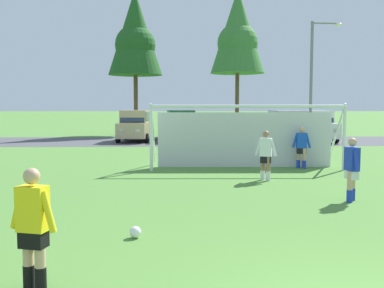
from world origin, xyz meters
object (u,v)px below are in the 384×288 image
at_px(soccer_ball, 135,232).
at_px(street_lamp, 314,82).
at_px(player_midfield_center, 352,170).
at_px(parked_car_slot_center_right, 314,125).
at_px(parked_car_slot_far_left, 136,125).
at_px(parked_car_slot_center_left, 222,128).
at_px(player_striker_near, 266,156).
at_px(player_defender_far, 301,147).
at_px(parked_car_slot_left, 181,125).
at_px(referee, 33,229).
at_px(parked_car_slot_center, 286,126).
at_px(soccer_goal, 245,135).

relative_size(soccer_ball, street_lamp, 0.03).
relative_size(player_midfield_center, parked_car_slot_center_right, 0.35).
height_order(parked_car_slot_far_left, parked_car_slot_center_left, parked_car_slot_far_left).
distance_m(player_striker_near, player_defender_far, 3.42).
distance_m(soccer_ball, parked_car_slot_far_left, 23.11).
relative_size(parked_car_slot_far_left, parked_car_slot_center_right, 1.00).
bearing_deg(parked_car_slot_left, soccer_ball, -92.53).
bearing_deg(parked_car_slot_far_left, player_defender_far, -60.72).
relative_size(parked_car_slot_left, parked_car_slot_center_left, 1.11).
xyz_separation_m(referee, parked_car_slot_far_left, (-1.01, 25.29, 0.29)).
height_order(referee, parked_car_slot_far_left, parked_car_slot_far_left).
bearing_deg(parked_car_slot_center, player_striker_near, -106.04).
xyz_separation_m(parked_car_slot_left, street_lamp, (8.09, -4.29, 2.79)).
bearing_deg(soccer_goal, soccer_ball, -110.35).
bearing_deg(parked_car_slot_far_left, referee, -87.72).
height_order(soccer_ball, parked_car_slot_left, parked_car_slot_left).
xyz_separation_m(soccer_goal, parked_car_slot_far_left, (-5.60, 13.63, -0.18)).
height_order(player_defender_far, parked_car_slot_far_left, parked_car_slot_far_left).
height_order(parked_car_slot_far_left, parked_car_slot_center, same).
distance_m(soccer_ball, player_defender_far, 10.75).
relative_size(player_defender_far, street_lamp, 0.22).
height_order(player_striker_near, player_midfield_center, same).
relative_size(parked_car_slot_center, parked_car_slot_center_right, 0.98).
xyz_separation_m(soccer_goal, parked_car_slot_center_left, (0.44, 13.82, -0.42)).
relative_size(soccer_goal, parked_car_slot_center_left, 1.75).
height_order(parked_car_slot_left, parked_car_slot_center_left, parked_car_slot_left).
distance_m(parked_car_slot_left, parked_car_slot_center, 7.27).
bearing_deg(player_striker_near, street_lamp, 66.68).
distance_m(soccer_goal, parked_car_slot_center_right, 14.58).
bearing_deg(parked_car_slot_left, player_striker_near, -81.04).
bearing_deg(street_lamp, soccer_ball, -115.75).
bearing_deg(parked_car_slot_left, player_defender_far, -71.79).
xyz_separation_m(soccer_ball, player_defender_far, (5.66, 9.11, 0.71)).
xyz_separation_m(player_defender_far, parked_car_slot_center_right, (4.57, 13.17, 0.29)).
xyz_separation_m(parked_car_slot_center_left, parked_car_slot_center_right, (6.32, -0.90, 0.24)).
xyz_separation_m(soccer_goal, player_midfield_center, (1.77, -6.34, -0.47)).
bearing_deg(player_midfield_center, parked_car_slot_center_right, 75.49).
bearing_deg(player_defender_far, player_striker_near, -125.17).
bearing_deg(parked_car_slot_far_left, player_striker_near, -70.79).
relative_size(player_striker_near, player_defender_far, 1.00).
height_order(soccer_ball, parked_car_slot_center, parked_car_slot_center).
bearing_deg(parked_car_slot_center_left, parked_car_slot_left, 179.79).
relative_size(parked_car_slot_center_left, parked_car_slot_center, 0.92).
bearing_deg(soccer_goal, street_lamp, 59.39).
height_order(parked_car_slot_center_right, street_lamp, street_lamp).
xyz_separation_m(player_striker_near, player_defender_far, (1.97, 2.80, 0.00)).
relative_size(referee, parked_car_slot_center_left, 0.39).
height_order(soccer_ball, player_midfield_center, player_midfield_center).
bearing_deg(player_striker_near, referee, -119.18).
xyz_separation_m(soccer_goal, parked_car_slot_center, (4.73, 12.65, -0.18)).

